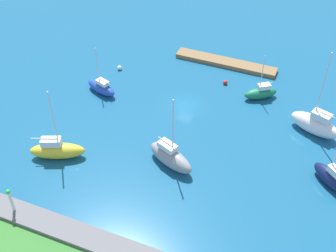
{
  "coord_description": "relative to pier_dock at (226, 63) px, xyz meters",
  "views": [
    {
      "loc": [
        -19.92,
        55.89,
        46.92
      ],
      "look_at": [
        0.0,
        7.51,
        1.5
      ],
      "focal_mm": 48.16,
      "sensor_mm": 36.0,
      "label": 1
    }
  ],
  "objects": [
    {
      "name": "water",
      "position": [
        2.65,
        14.65,
        -0.4
      ],
      "size": [
        160.0,
        160.0,
        0.0
      ],
      "primitive_type": "plane",
      "color": "#19567F",
      "rests_on": "ground"
    },
    {
      "name": "pier_dock",
      "position": [
        0.0,
        0.0,
        0.0
      ],
      "size": [
        19.17,
        2.77,
        0.8
      ],
      "primitive_type": "cube",
      "color": "olive",
      "rests_on": "ground"
    },
    {
      "name": "breakwater",
      "position": [
        2.65,
        44.52,
        0.33
      ],
      "size": [
        59.22,
        3.19,
        1.46
      ],
      "primitive_type": "cube",
      "color": "slate",
      "rests_on": "ground"
    },
    {
      "name": "harbor_beacon",
      "position": [
        14.56,
        44.52,
        3.21
      ],
      "size": [
        0.56,
        0.56,
        3.73
      ],
      "color": "silver",
      "rests_on": "breakwater"
    },
    {
      "name": "sailboat_yellow_far_north",
      "position": [
        15.62,
        33.12,
        1.03
      ],
      "size": [
        8.27,
        5.34,
        11.91
      ],
      "rotation": [
        0.0,
        0.0,
        3.55
      ],
      "color": "yellow",
      "rests_on": "water"
    },
    {
      "name": "sailboat_green_along_channel",
      "position": [
        -8.48,
        7.73,
        0.71
      ],
      "size": [
        5.86,
        4.98,
        8.47
      ],
      "rotation": [
        0.0,
        0.0,
        0.62
      ],
      "color": "#19724C",
      "rests_on": "water"
    },
    {
      "name": "sailboat_white_inner_mooring",
      "position": [
        -18.26,
        13.29,
        1.31
      ],
      "size": [
        8.37,
        5.08,
        14.32
      ],
      "rotation": [
        0.0,
        0.0,
        5.96
      ],
      "color": "white",
      "rests_on": "water"
    },
    {
      "name": "sailboat_blue_far_south",
      "position": [
        17.34,
        16.69,
        0.72
      ],
      "size": [
        6.44,
        3.83,
        8.77
      ],
      "rotation": [
        0.0,
        0.0,
        5.98
      ],
      "color": "#2347B2",
      "rests_on": "water"
    },
    {
      "name": "sailboat_gray_off_beacon",
      "position": [
        -0.26,
        28.29,
        1.18
      ],
      "size": [
        8.15,
        5.25,
        12.07
      ],
      "rotation": [
        0.0,
        0.0,
        2.76
      ],
      "color": "gray",
      "rests_on": "water"
    },
    {
      "name": "sailboat_navy_outer_mooring",
      "position": [
        -21.87,
        23.4,
        0.96
      ],
      "size": [
        5.69,
        5.25,
        10.42
      ],
      "rotation": [
        0.0,
        0.0,
        5.57
      ],
      "color": "#141E4C",
      "rests_on": "water"
    },
    {
      "name": "mooring_buoy_white",
      "position": [
        17.72,
        9.2,
        0.02
      ],
      "size": [
        0.85,
        0.85,
        0.85
      ],
      "primitive_type": "sphere",
      "color": "white",
      "rests_on": "water"
    },
    {
      "name": "mooring_buoy_red",
      "position": [
        -1.78,
        6.13,
        -0.01
      ],
      "size": [
        0.79,
        0.79,
        0.79
      ],
      "primitive_type": "sphere",
      "color": "red",
      "rests_on": "water"
    }
  ]
}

